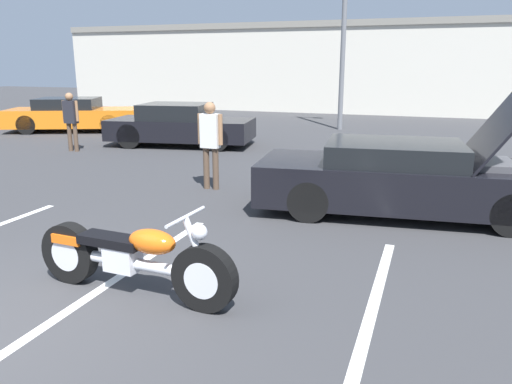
% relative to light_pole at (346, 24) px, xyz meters
% --- Properties ---
extents(parking_stripe_middle, '(0.12, 5.77, 0.01)m').
position_rel_light_pole_xyz_m(parking_stripe_middle, '(-0.04, -14.95, -3.78)').
color(parking_stripe_middle, white).
rests_on(parking_stripe_middle, ground).
extents(parking_stripe_back, '(0.12, 5.77, 0.01)m').
position_rel_light_pole_xyz_m(parking_stripe_back, '(2.84, -14.95, -3.78)').
color(parking_stripe_back, white).
rests_on(parking_stripe_back, ground).
extents(far_building, '(32.00, 4.20, 4.40)m').
position_rel_light_pole_xyz_m(far_building, '(-0.71, 7.82, -1.45)').
color(far_building, beige).
rests_on(far_building, ground).
extents(light_pole, '(1.21, 0.28, 6.83)m').
position_rel_light_pole_xyz_m(light_pole, '(0.00, 0.00, 0.00)').
color(light_pole, slate).
rests_on(light_pole, ground).
extents(motorcycle, '(2.43, 0.70, 0.98)m').
position_rel_light_pole_xyz_m(motorcycle, '(0.38, -14.54, -3.37)').
color(motorcycle, black).
rests_on(motorcycle, ground).
extents(show_car_hood_open, '(4.90, 2.28, 2.22)m').
position_rel_light_pole_xyz_m(show_car_hood_open, '(2.92, -10.46, -3.18)').
color(show_car_hood_open, black).
rests_on(show_car_hood_open, ground).
extents(parked_car_right_row, '(4.49, 2.50, 1.25)m').
position_rel_light_pole_xyz_m(parked_car_right_row, '(-3.94, -5.37, -3.19)').
color(parked_car_right_row, black).
rests_on(parked_car_right_row, ground).
extents(parked_car_left_row, '(4.95, 3.47, 1.20)m').
position_rel_light_pole_xyz_m(parked_car_left_row, '(-9.18, -3.77, -3.20)').
color(parked_car_left_row, orange).
rests_on(parked_car_left_row, ground).
extents(spectator_near_motorcycle, '(0.52, 0.22, 1.71)m').
position_rel_light_pole_xyz_m(spectator_near_motorcycle, '(-0.79, -10.00, -2.77)').
color(spectator_near_motorcycle, brown).
rests_on(spectator_near_motorcycle, ground).
extents(spectator_by_show_car, '(0.52, 0.21, 1.63)m').
position_rel_light_pole_xyz_m(spectator_by_show_car, '(-6.30, -7.32, -2.82)').
color(spectator_by_show_car, brown).
rests_on(spectator_by_show_car, ground).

